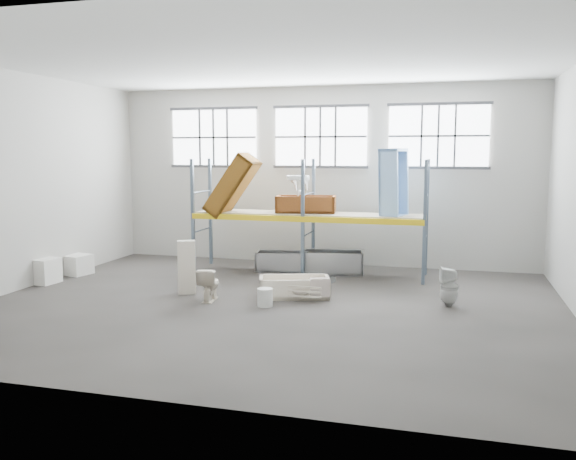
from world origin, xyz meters
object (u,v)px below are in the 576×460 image
(bathtub_beige, at_px, (294,287))
(steel_tub_right, at_px, (333,262))
(rust_tub_flat, at_px, (306,204))
(toilet_white, at_px, (449,287))
(blue_tub_upright, at_px, (394,183))
(cistern_tall, at_px, (187,267))
(steel_tub_left, at_px, (282,261))
(carton_near, at_px, (42,271))
(toilet_beige, at_px, (209,284))
(bucket, at_px, (265,297))

(bathtub_beige, distance_m, steel_tub_right, 2.81)
(bathtub_beige, relative_size, rust_tub_flat, 0.99)
(toilet_white, relative_size, blue_tub_upright, 0.48)
(cistern_tall, height_order, steel_tub_left, cistern_tall)
(steel_tub_left, bearing_deg, cistern_tall, -113.42)
(carton_near, bearing_deg, toilet_white, 1.86)
(steel_tub_right, distance_m, rust_tub_flat, 1.69)
(bathtub_beige, bearing_deg, toilet_beige, -172.71)
(steel_tub_right, bearing_deg, bathtub_beige, -96.33)
(bucket, distance_m, carton_near, 5.97)
(bathtub_beige, relative_size, toilet_beige, 2.13)
(bucket, bearing_deg, carton_near, 173.23)
(cistern_tall, bearing_deg, toilet_beige, -54.87)
(cistern_tall, xyz_separation_m, carton_near, (-3.88, 0.08, -0.30))
(steel_tub_right, xyz_separation_m, bucket, (-0.69, -3.73, -0.11))
(steel_tub_right, bearing_deg, carton_near, -155.39)
(bucket, height_order, carton_near, carton_near)
(bathtub_beige, height_order, steel_tub_left, steel_tub_left)
(toilet_white, xyz_separation_m, steel_tub_right, (-2.99, 2.72, -0.12))
(bathtub_beige, height_order, toilet_white, toilet_white)
(bathtub_beige, distance_m, carton_near, 6.31)
(toilet_beige, distance_m, toilet_white, 5.06)
(steel_tub_right, bearing_deg, steel_tub_left, 179.61)
(cistern_tall, bearing_deg, rust_tub_flat, 34.10)
(bathtub_beige, bearing_deg, cistern_tall, 169.96)
(steel_tub_right, distance_m, carton_near, 7.28)
(steel_tub_left, relative_size, rust_tub_flat, 0.90)
(bathtub_beige, relative_size, cistern_tall, 1.26)
(steel_tub_right, relative_size, bucket, 4.28)
(toilet_beige, distance_m, steel_tub_right, 4.10)
(steel_tub_right, bearing_deg, toilet_white, -42.31)
(steel_tub_right, bearing_deg, blue_tub_upright, -3.73)
(steel_tub_left, height_order, steel_tub_right, steel_tub_right)
(steel_tub_left, xyz_separation_m, steel_tub_right, (1.39, -0.01, 0.04))
(toilet_white, distance_m, steel_tub_left, 5.16)
(bathtub_beige, bearing_deg, rust_tub_flat, 81.16)
(rust_tub_flat, xyz_separation_m, blue_tub_upright, (2.27, -0.05, 0.57))
(steel_tub_right, relative_size, carton_near, 2.26)
(steel_tub_left, distance_m, rust_tub_flat, 1.70)
(toilet_beige, bearing_deg, bucket, 165.87)
(rust_tub_flat, bearing_deg, blue_tub_upright, -1.21)
(rust_tub_flat, relative_size, blue_tub_upright, 0.89)
(blue_tub_upright, relative_size, bucket, 4.61)
(bucket, bearing_deg, steel_tub_left, 100.50)
(blue_tub_upright, xyz_separation_m, bucket, (-2.25, -3.63, -2.21))
(cistern_tall, height_order, bucket, cistern_tall)
(toilet_white, bearing_deg, steel_tub_left, -131.75)
(cistern_tall, bearing_deg, carton_near, 156.42)
(toilet_beige, height_order, rust_tub_flat, rust_tub_flat)
(cistern_tall, bearing_deg, bucket, -39.51)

